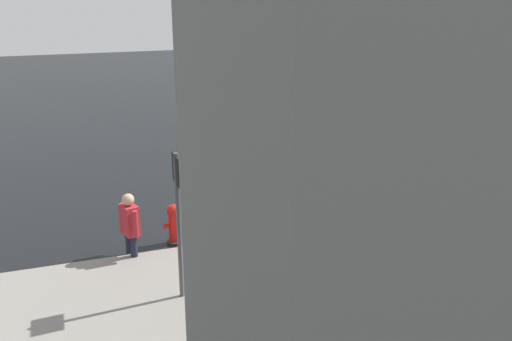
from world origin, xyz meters
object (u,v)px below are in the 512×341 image
object	(u,v)px
moving_hatchback	(353,137)
sign_post	(178,206)
fire_hydrant	(174,224)
pedestrian	(130,222)

from	to	relation	value
moving_hatchback	sign_post	xyz separation A→B (m)	(5.43, 4.54, 0.55)
fire_hydrant	pedestrian	size ratio (longest dim) A/B	0.66
fire_hydrant	pedestrian	xyz separation A→B (m)	(0.85, 0.29, 0.28)
pedestrian	sign_post	xyz separation A→B (m)	(-0.56, 1.72, 0.90)
fire_hydrant	pedestrian	world-z (taller)	pedestrian
moving_hatchback	pedestrian	distance (m)	6.63
fire_hydrant	sign_post	xyz separation A→B (m)	(0.30, 2.01, 1.18)
moving_hatchback	fire_hydrant	bearing A→B (deg)	26.21
moving_hatchback	pedestrian	bearing A→B (deg)	25.21
moving_hatchback	sign_post	size ratio (longest dim) A/B	1.66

